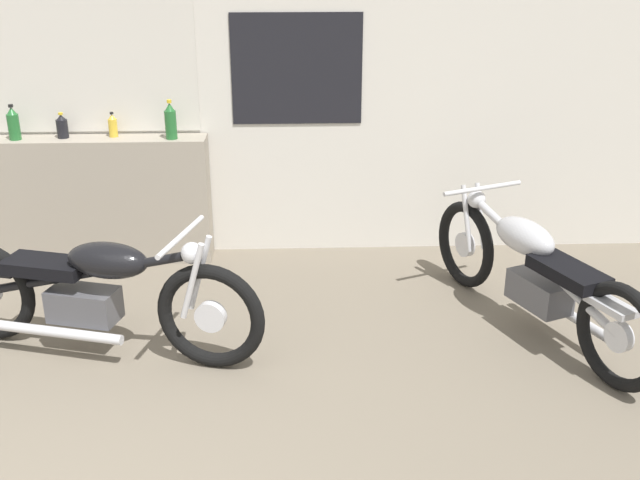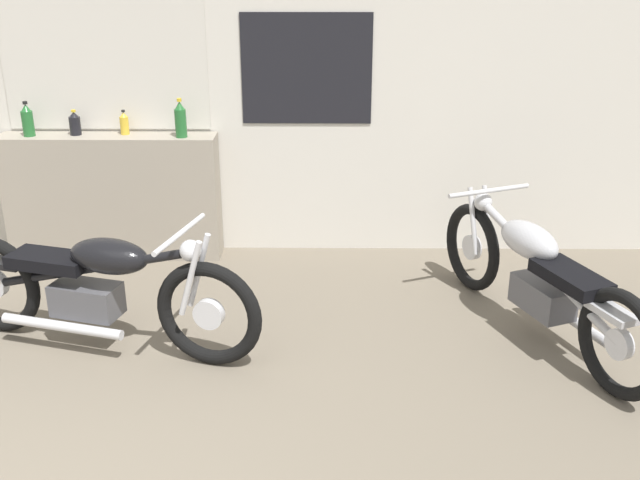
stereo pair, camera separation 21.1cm
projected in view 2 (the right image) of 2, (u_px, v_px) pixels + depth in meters
name	position (u px, v px, depth m)	size (l,w,h in m)	color
wall_back	(128.00, 80.00, 5.84)	(10.00, 0.07, 2.80)	silver
sill_counter	(113.00, 197.00, 6.01)	(1.70, 0.28, 1.01)	gray
bottle_leftmost	(28.00, 121.00, 5.76)	(0.09, 0.09, 0.27)	#23662D
bottle_left_center	(75.00, 124.00, 5.81)	(0.09, 0.09, 0.20)	black
bottle_center	(124.00, 124.00, 5.82)	(0.07, 0.07, 0.19)	gold
bottle_right_center	(181.00, 120.00, 5.73)	(0.09, 0.09, 0.30)	#23662D
motorcycle_black	(95.00, 287.00, 4.65)	(2.14, 0.81, 0.86)	black
motorcycle_silver	(538.00, 277.00, 4.81)	(0.98, 2.03, 0.82)	black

